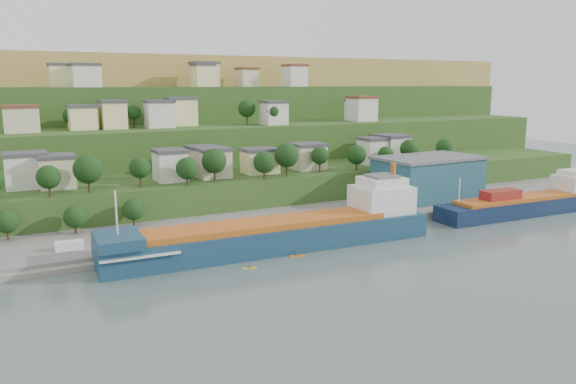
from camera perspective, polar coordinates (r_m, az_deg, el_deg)
ground at (r=122.27m, az=4.80°, el=-6.34°), size 500.00×500.00×0.00m
quay at (r=155.42m, az=5.62°, el=-2.59°), size 220.00×26.00×4.00m
pebble_beach at (r=126.42m, az=-22.87°, el=-6.61°), size 40.00×18.00×2.40m
hillside at (r=277.03m, az=-13.96°, el=3.14°), size 360.00×210.84×96.00m
cargo_ship_near at (r=125.86m, az=-0.45°, el=-4.33°), size 75.96×13.99×19.45m
cargo_ship_far at (r=173.16m, az=23.29°, el=-1.21°), size 56.98×11.08×15.41m
warehouse at (r=174.53m, az=13.99°, el=1.46°), size 31.85×20.43×12.80m
caravan at (r=126.77m, az=-21.30°, el=-5.26°), size 5.87×2.82×2.66m
dinghy at (r=123.97m, az=-18.11°, el=-5.83°), size 4.74×2.73×0.89m
kayak_orange at (r=120.50m, az=0.95°, el=-6.44°), size 3.41×1.63×0.85m
kayak_yellow at (r=113.24m, az=-3.91°, el=-7.65°), size 2.94×1.04×0.72m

